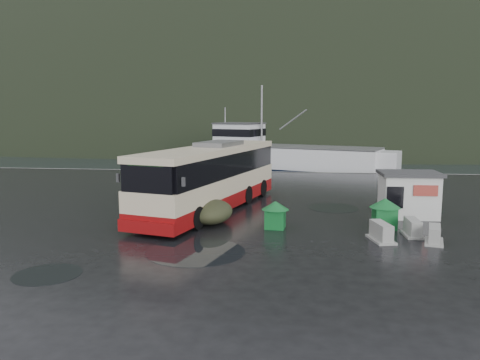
# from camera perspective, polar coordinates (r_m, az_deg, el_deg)

# --- Properties ---
(ground) EXTENTS (160.00, 160.00, 0.00)m
(ground) POSITION_cam_1_polar(r_m,az_deg,el_deg) (23.88, 1.10, -5.01)
(ground) COLOR black
(ground) RESTS_ON ground
(harbor_water) EXTENTS (300.00, 180.00, 0.02)m
(harbor_water) POSITION_cam_1_polar(r_m,az_deg,el_deg) (133.27, 5.61, 5.84)
(harbor_water) COLOR black
(harbor_water) RESTS_ON ground
(quay_edge) EXTENTS (160.00, 0.60, 1.50)m
(quay_edge) POSITION_cam_1_polar(r_m,az_deg,el_deg) (43.54, 3.59, 1.00)
(quay_edge) COLOR #999993
(quay_edge) RESTS_ON ground
(headland) EXTENTS (780.00, 540.00, 570.00)m
(headland) POSITION_cam_1_polar(r_m,az_deg,el_deg) (273.30, 8.22, 7.00)
(headland) COLOR black
(headland) RESTS_ON ground
(coach_bus) EXTENTS (6.74, 13.95, 3.84)m
(coach_bus) POSITION_cam_1_polar(r_m,az_deg,el_deg) (26.71, -3.47, -3.60)
(coach_bus) COLOR beige
(coach_bus) RESTS_ON ground
(white_van) EXTENTS (2.94, 6.22, 2.50)m
(white_van) POSITION_cam_1_polar(r_m,az_deg,el_deg) (26.72, -9.64, -3.70)
(white_van) COLOR silver
(white_van) RESTS_ON ground
(waste_bin_left) EXTENTS (1.03, 1.03, 1.31)m
(waste_bin_left) POSITION_cam_1_polar(r_m,az_deg,el_deg) (22.50, 4.31, -5.86)
(waste_bin_left) COLOR #116428
(waste_bin_left) RESTS_ON ground
(waste_bin_right) EXTENTS (1.10, 1.10, 1.45)m
(waste_bin_right) POSITION_cam_1_polar(r_m,az_deg,el_deg) (23.47, 17.15, -5.62)
(waste_bin_right) COLOR #116428
(waste_bin_right) RESTS_ON ground
(dome_tent) EXTENTS (2.24, 3.04, 1.16)m
(dome_tent) POSITION_cam_1_polar(r_m,az_deg,el_deg) (23.48, -3.54, -5.26)
(dome_tent) COLOR #323520
(dome_tent) RESTS_ON ground
(ticket_kiosk) EXTENTS (3.10, 2.37, 2.39)m
(ticket_kiosk) POSITION_cam_1_polar(r_m,az_deg,el_deg) (26.42, 19.73, -4.21)
(ticket_kiosk) COLOR silver
(ticket_kiosk) RESTS_ON ground
(jersey_barrier_a) EXTENTS (1.12, 1.72, 0.79)m
(jersey_barrier_a) POSITION_cam_1_polar(r_m,az_deg,el_deg) (21.18, 16.79, -7.09)
(jersey_barrier_a) COLOR #999993
(jersey_barrier_a) RESTS_ON ground
(jersey_barrier_b) EXTENTS (0.79, 1.53, 0.76)m
(jersey_barrier_b) POSITION_cam_1_polar(r_m,az_deg,el_deg) (22.46, 20.24, -6.39)
(jersey_barrier_b) COLOR #999993
(jersey_barrier_b) RESTS_ON ground
(jersey_barrier_c) EXTENTS (1.08, 1.59, 0.72)m
(jersey_barrier_c) POSITION_cam_1_polar(r_m,az_deg,el_deg) (21.59, 22.56, -7.09)
(jersey_barrier_c) COLOR #999993
(jersey_barrier_c) RESTS_ON ground
(fishing_trawler) EXTENTS (24.78, 13.65, 9.78)m
(fishing_trawler) POSITION_cam_1_polar(r_m,az_deg,el_deg) (52.29, 5.43, 2.19)
(fishing_trawler) COLOR silver
(fishing_trawler) RESTS_ON ground
(puddles) EXTENTS (17.90, 15.13, 0.01)m
(puddles) POSITION_cam_1_polar(r_m,az_deg,el_deg) (21.96, 4.40, -6.20)
(puddles) COLOR black
(puddles) RESTS_ON ground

